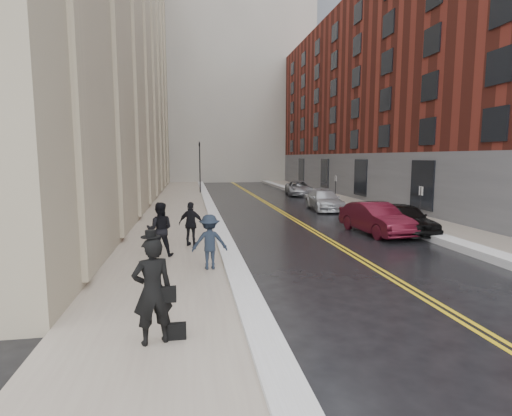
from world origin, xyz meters
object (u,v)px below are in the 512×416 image
object	(u,v)px
car_silver_near	(324,200)
pedestrian_main	(152,291)
car_black	(404,218)
pedestrian_a	(160,229)
pedestrian_b	(210,242)
car_maroon	(376,218)
car_silver_far	(299,188)
pedestrian_c	(191,224)

from	to	relation	value
car_silver_near	pedestrian_main	size ratio (longest dim) A/B	2.31
car_black	pedestrian_a	bearing A→B (deg)	-163.74
car_silver_near	pedestrian_b	bearing A→B (deg)	-117.69
car_silver_near	pedestrian_main	bearing A→B (deg)	-113.72
pedestrian_main	car_black	bearing A→B (deg)	-154.45
car_maroon	car_silver_far	xyz separation A→B (m)	(1.58, 19.61, -0.07)
car_maroon	pedestrian_c	distance (m)	8.99
car_maroon	pedestrian_c	bearing A→B (deg)	-174.45
pedestrian_main	car_silver_near	bearing A→B (deg)	-134.97
pedestrian_a	pedestrian_b	world-z (taller)	pedestrian_a
pedestrian_b	pedestrian_a	bearing A→B (deg)	-49.32
car_silver_near	car_silver_far	distance (m)	10.80
car_silver_far	pedestrian_a	xyz separation A→B (m)	(-11.48, -23.00, 0.43)
car_maroon	car_silver_far	distance (m)	19.67
pedestrian_b	pedestrian_c	xyz separation A→B (m)	(-0.56, 3.46, 0.01)
car_black	car_maroon	world-z (taller)	car_maroon
car_black	car_silver_far	size ratio (longest dim) A/B	0.88
pedestrian_b	car_maroon	bearing A→B (deg)	-147.27
car_black	pedestrian_c	world-z (taller)	pedestrian_c
car_black	pedestrian_b	xyz separation A→B (m)	(-9.61, -5.17, 0.28)
car_silver_near	pedestrian_main	xyz separation A→B (m)	(-10.02, -19.20, 0.49)
pedestrian_main	pedestrian_c	xyz separation A→B (m)	(0.75, 8.46, -0.15)
pedestrian_a	pedestrian_c	world-z (taller)	pedestrian_a
pedestrian_main	pedestrian_b	xyz separation A→B (m)	(1.31, 5.00, -0.16)
car_black	pedestrian_c	size ratio (longest dim) A/B	2.45
pedestrian_c	pedestrian_main	bearing A→B (deg)	104.21
pedestrian_main	car_silver_far	bearing A→B (deg)	-127.79
car_silver_near	car_silver_far	size ratio (longest dim) A/B	0.96
pedestrian_b	pedestrian_c	bearing A→B (deg)	-80.98
pedestrian_main	pedestrian_b	size ratio (longest dim) A/B	1.19
car_silver_far	pedestrian_a	bearing A→B (deg)	-108.64
car_maroon	car_silver_near	size ratio (longest dim) A/B	0.96
car_black	car_maroon	xyz separation A→B (m)	(-1.39, 0.15, 0.01)
car_silver_far	pedestrian_c	bearing A→B (deg)	-107.88
car_maroon	car_silver_far	bearing A→B (deg)	78.93
car_silver_near	car_maroon	bearing A→B (deg)	-89.28
car_black	car_maroon	size ratio (longest dim) A/B	0.95
car_silver_far	pedestrian_b	distance (m)	26.80
pedestrian_b	car_black	bearing A→B (deg)	-151.92
pedestrian_b	pedestrian_c	world-z (taller)	pedestrian_c
car_silver_far	pedestrian_b	world-z (taller)	pedestrian_b
pedestrian_c	car_black	bearing A→B (deg)	-151.16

